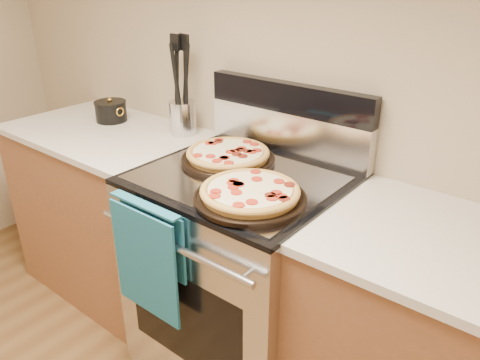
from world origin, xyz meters
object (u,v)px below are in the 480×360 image
Objects in this scene: range_body at (241,277)px; utensil_crock at (183,118)px; pepperoni_pizza_back at (228,155)px; pepperoni_pizza_front at (250,194)px; saucepan at (111,112)px.

utensil_crock is (-0.54, 0.23, 0.54)m from range_body.
pepperoni_pizza_back is 0.36m from pepperoni_pizza_front.
pepperoni_pizza_back is (-0.12, 0.07, 0.50)m from range_body.
saucepan reaches higher than pepperoni_pizza_front.
utensil_crock reaches higher than saucepan.
pepperoni_pizza_back reaches higher than range_body.
saucepan is at bearing 171.70° from range_body.
pepperoni_pizza_front is at bearing -28.68° from utensil_crock.
utensil_crock is at bearing 151.32° from pepperoni_pizza_front.
range_body is 5.66× the size of utensil_crock.
range_body is 1.11m from saucepan.
saucepan is (-0.97, 0.14, 0.51)m from range_body.
range_body is 5.73× the size of saucepan.
utensil_crock is at bearing 156.68° from range_body.
pepperoni_pizza_front is 2.37× the size of utensil_crock.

